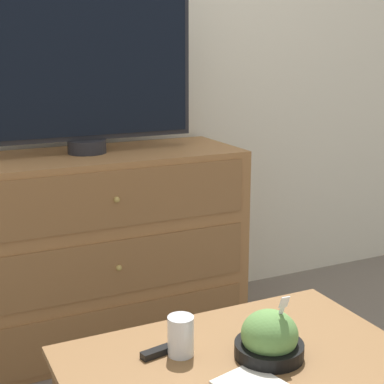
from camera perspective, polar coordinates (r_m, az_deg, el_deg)
ground_plane at (r=2.96m, az=-10.09°, el=-11.52°), size 12.00×12.00×0.00m
wall_back at (r=2.70m, az=-11.46°, el=14.48°), size 12.00×0.05×2.60m
dresser at (r=2.56m, az=-8.88°, el=-5.51°), size 1.20×0.49×0.83m
tv at (r=2.44m, az=-10.51°, el=12.02°), size 0.92×0.16×0.69m
coffee_table at (r=1.63m, az=4.31°, el=-17.91°), size 0.89×0.54×0.48m
takeout_bowl at (r=1.58m, az=7.51°, el=-13.95°), size 0.18×0.18×0.18m
drink_cup at (r=1.57m, az=-1.10°, el=-13.98°), size 0.07×0.07×0.11m
napkin at (r=1.48m, az=5.67°, el=-18.04°), size 0.17×0.17×0.00m
remote_control at (r=1.60m, az=-2.61°, el=-14.99°), size 0.14×0.05×0.02m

